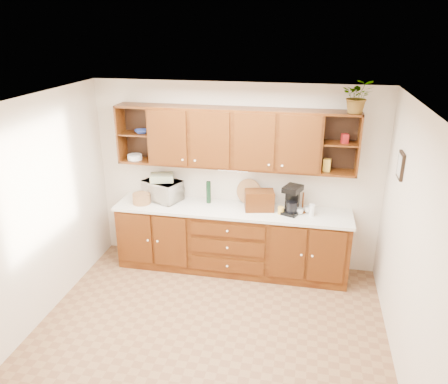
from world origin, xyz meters
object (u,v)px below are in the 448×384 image
at_px(microwave, 163,190).
at_px(coffee_maker, 292,200).
at_px(potted_plant, 358,96).
at_px(bread_box, 259,200).

relative_size(microwave, coffee_maker, 1.36).
xyz_separation_m(microwave, coffee_maker, (1.84, -0.10, 0.04)).
xyz_separation_m(microwave, potted_plant, (2.54, -0.05, 1.41)).
relative_size(bread_box, coffee_maker, 1.01).
bearing_deg(microwave, potted_plant, 21.07).
relative_size(microwave, bread_box, 1.35).
distance_m(microwave, coffee_maker, 1.84).
height_order(microwave, potted_plant, potted_plant).
xyz_separation_m(coffee_maker, potted_plant, (0.70, 0.06, 1.37)).
bearing_deg(potted_plant, coffee_maker, -175.36).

